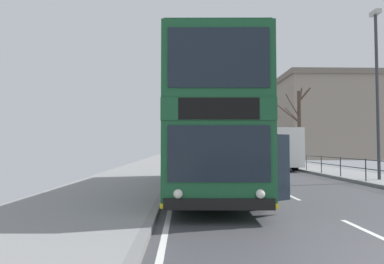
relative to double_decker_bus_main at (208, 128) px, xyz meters
The scene contains 6 objects.
double_decker_bus_main is the anchor object (origin of this frame).
background_bus_far_lane 14.88m from the double_decker_bus_main, 68.17° to the left, with size 2.81×9.90×2.90m.
street_lamp_far_side 8.97m from the double_decker_bus_main, 19.73° to the left, with size 0.28×0.60×7.93m.
bare_tree_far_00 29.98m from the double_decker_bus_main, 72.87° to the left, with size 2.37×2.19×5.59m.
bare_tree_far_01 15.70m from the double_decker_bus_main, 59.00° to the left, with size 2.50×2.38×6.11m.
background_building_00 39.70m from the double_decker_bus_main, 60.57° to the left, with size 14.32×13.23×11.31m.
Camera 1 is at (-3.61, -4.02, 1.66)m, focal length 31.67 mm.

